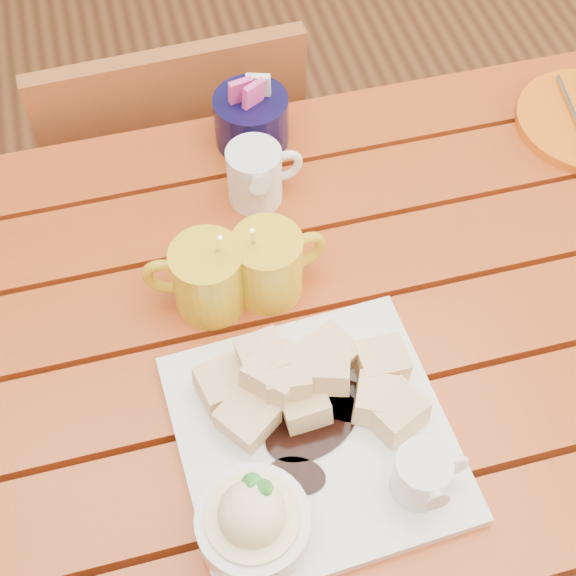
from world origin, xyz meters
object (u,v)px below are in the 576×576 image
object	(u,v)px
coffee_mug_left	(206,277)
chair_far	(179,183)
table	(305,402)
dessert_plate	(303,443)
coffee_mug_right	(270,263)

from	to	relation	value
coffee_mug_left	chair_far	size ratio (longest dim) A/B	0.16
table	chair_far	distance (m)	0.59
coffee_mug_left	dessert_plate	bearing A→B (deg)	-58.00
dessert_plate	coffee_mug_right	bearing A→B (deg)	84.98
coffee_mug_right	chair_far	bearing A→B (deg)	85.20
table	dessert_plate	distance (m)	0.18
coffee_mug_right	chair_far	size ratio (longest dim) A/B	0.16
chair_far	table	bearing A→B (deg)	95.74
coffee_mug_left	chair_far	xyz separation A→B (m)	(0.01, 0.45, -0.34)
coffee_mug_right	dessert_plate	bearing A→B (deg)	-107.36
dessert_plate	chair_far	world-z (taller)	dessert_plate
chair_far	coffee_mug_left	bearing A→B (deg)	86.25
table	chair_far	world-z (taller)	chair_far
coffee_mug_right	chair_far	world-z (taller)	coffee_mug_right
dessert_plate	coffee_mug_right	size ratio (longest dim) A/B	2.14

